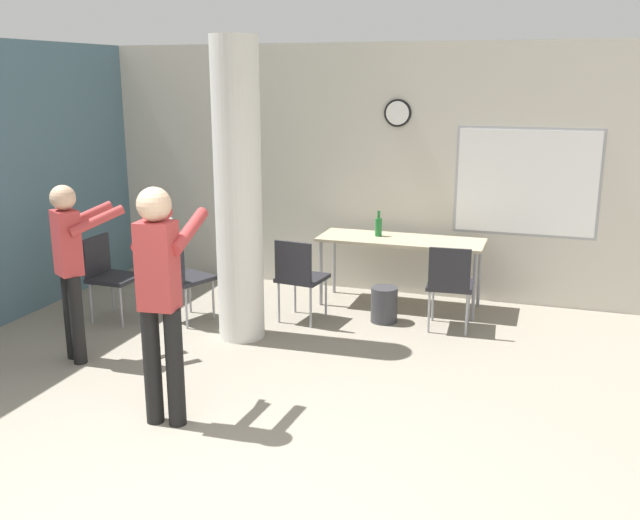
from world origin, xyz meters
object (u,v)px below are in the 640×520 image
Objects in this scene: chair_table_right at (450,281)px; chair_by_left_wall at (109,272)px; person_playing_front at (161,288)px; chair_near_pillar at (181,274)px; chair_table_left at (299,274)px; person_watching_back at (71,259)px; bottle_on_table at (379,226)px; folding_table at (401,244)px.

chair_table_right is 1.00× the size of chair_by_left_wall.
person_playing_front is at bearing -46.69° from chair_by_left_wall.
chair_near_pillar is at bearing 11.58° from chair_by_left_wall.
person_watching_back is at bearing -134.27° from chair_table_left.
bottle_on_table is 0.32× the size of chair_table_right.
chair_table_right is at bearing 57.04° from person_playing_front.
bottle_on_table is at bearing 169.69° from folding_table.
person_watching_back is (-2.37, -2.40, 0.22)m from folding_table.
chair_table_right is 0.50× the size of person_playing_front.
chair_by_left_wall is 0.76m from chair_near_pillar.
person_watching_back is at bearing -70.63° from chair_by_left_wall.
chair_by_left_wall is at bearing 109.37° from person_watching_back.
chair_table_right is at bearing 8.57° from chair_table_left.
folding_table is at bearing 31.67° from chair_near_pillar.
chair_table_right is (0.62, -0.62, -0.19)m from folding_table.
chair_table_right is at bearing 13.03° from chair_near_pillar.
chair_table_right is 1.50m from chair_table_left.
chair_table_left is at bearing 15.88° from chair_by_left_wall.
chair_by_left_wall is at bearing -150.03° from bottle_on_table.
folding_table is 2.03× the size of chair_near_pillar.
folding_table is at bearing 71.99° from person_playing_front.
chair_table_right is at bearing -36.97° from bottle_on_table.
folding_table is at bearing 135.26° from chair_table_right.
chair_table_right is 3.44m from chair_by_left_wall.
chair_by_left_wall is at bearing -153.25° from folding_table.
chair_by_left_wall is (-2.73, -1.38, -0.19)m from folding_table.
person_watching_back reaches higher than folding_table.
chair_near_pillar is (-1.72, -1.27, -0.35)m from bottle_on_table.
chair_by_left_wall is at bearing -164.12° from chair_table_left.
bottle_on_table is 0.32× the size of chair_near_pillar.
folding_table is 1.22m from chair_table_left.
chair_by_left_wall is 0.50× the size of person_playing_front.
person_playing_front is (-1.66, -2.56, 0.51)m from chair_table_right.
chair_near_pillar is 1.30m from person_watching_back.
chair_by_left_wall is (-1.87, -0.53, 0.00)m from chair_table_left.
folding_table is at bearing 44.56° from chair_table_left.
person_playing_front is at bearing -64.08° from chair_near_pillar.
bottle_on_table is 0.18× the size of person_watching_back.
chair_near_pillar is at bearing -148.33° from folding_table.
person_playing_front is (0.95, -1.95, 0.51)m from chair_near_pillar.
chair_table_right is 1.00× the size of chair_near_pillar.
bottle_on_table is 1.16m from chair_table_right.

